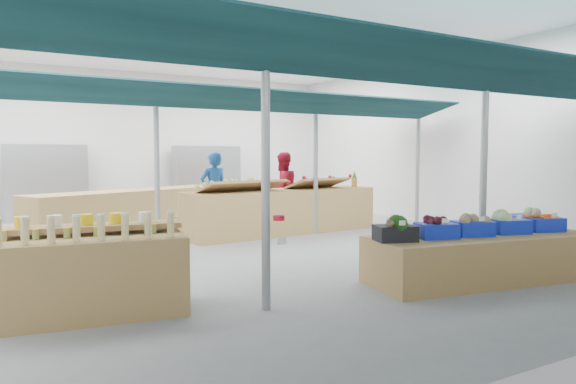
# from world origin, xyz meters

# --- Properties ---
(floor) EXTENTS (13.00, 13.00, 0.00)m
(floor) POSITION_xyz_m (0.00, 0.00, 0.00)
(floor) COLOR slate
(floor) RESTS_ON ground
(hall) EXTENTS (13.00, 13.00, 13.00)m
(hall) POSITION_xyz_m (0.00, 1.44, 2.65)
(hall) COLOR silver
(hall) RESTS_ON ground
(pole_grid) EXTENTS (10.00, 4.60, 3.00)m
(pole_grid) POSITION_xyz_m (0.75, -1.75, 1.81)
(pole_grid) COLOR gray
(pole_grid) RESTS_ON floor
(awnings) EXTENTS (9.50, 7.08, 0.30)m
(awnings) POSITION_xyz_m (0.75, -1.75, 2.78)
(awnings) COLOR black
(awnings) RESTS_ON pole_grid
(back_shelving_left) EXTENTS (2.00, 0.50, 2.00)m
(back_shelving_left) POSITION_xyz_m (-2.50, 6.00, 1.00)
(back_shelving_left) COLOR #B23F33
(back_shelving_left) RESTS_ON floor
(back_shelving_right) EXTENTS (2.00, 0.50, 2.00)m
(back_shelving_right) POSITION_xyz_m (2.00, 6.00, 1.00)
(back_shelving_right) COLOR #B23F33
(back_shelving_right) RESTS_ON floor
(bottle_shelf) EXTENTS (2.02, 1.39, 1.13)m
(bottle_shelf) POSITION_xyz_m (-2.70, -3.25, 0.46)
(bottle_shelf) COLOR olive
(bottle_shelf) RESTS_ON floor
(veg_counter) EXTENTS (3.38, 1.58, 0.63)m
(veg_counter) POSITION_xyz_m (2.21, -4.25, 0.32)
(veg_counter) COLOR olive
(veg_counter) RESTS_ON floor
(fruit_counter) EXTENTS (4.62, 1.53, 0.97)m
(fruit_counter) POSITION_xyz_m (1.92, 0.96, 0.49)
(fruit_counter) COLOR olive
(fruit_counter) RESTS_ON floor
(far_counter) EXTENTS (5.03, 3.04, 0.91)m
(far_counter) POSITION_xyz_m (-0.84, 3.40, 0.46)
(far_counter) COLOR olive
(far_counter) RESTS_ON floor
(crate_stack) EXTENTS (0.60, 0.50, 0.62)m
(crate_stack) POSITION_xyz_m (3.17, -4.51, 0.31)
(crate_stack) COLOR #1128BE
(crate_stack) RESTS_ON floor
(vendor_left) EXTENTS (0.70, 0.50, 1.81)m
(vendor_left) POSITION_xyz_m (0.72, 2.06, 0.91)
(vendor_left) COLOR #15468E
(vendor_left) RESTS_ON floor
(vendor_right) EXTENTS (0.95, 0.77, 1.81)m
(vendor_right) POSITION_xyz_m (2.52, 2.06, 0.91)
(vendor_right) COLOR maroon
(vendor_right) RESTS_ON floor
(crate_broccoli) EXTENTS (0.58, 0.49, 0.35)m
(crate_broccoli) POSITION_xyz_m (0.83, -4.04, 0.79)
(crate_broccoli) COLOR black
(crate_broccoli) RESTS_ON veg_counter
(crate_beets) EXTENTS (0.58, 0.49, 0.29)m
(crate_beets) POSITION_xyz_m (1.46, -4.13, 0.77)
(crate_beets) COLOR #1128BE
(crate_beets) RESTS_ON veg_counter
(crate_celeriac) EXTENTS (0.58, 0.49, 0.31)m
(crate_celeriac) POSITION_xyz_m (2.04, -4.23, 0.78)
(crate_celeriac) COLOR #1128BE
(crate_celeriac) RESTS_ON veg_counter
(crate_cabbage) EXTENTS (0.58, 0.49, 0.35)m
(crate_cabbage) POSITION_xyz_m (2.66, -4.32, 0.79)
(crate_cabbage) COLOR #1128BE
(crate_cabbage) RESTS_ON veg_counter
(crate_carrots) EXTENTS (0.58, 0.49, 0.29)m
(crate_carrots) POSITION_xyz_m (3.28, -4.42, 0.74)
(crate_carrots) COLOR #1128BE
(crate_carrots) RESTS_ON veg_counter
(sparrow) EXTENTS (0.12, 0.09, 0.11)m
(sparrow) POSITION_xyz_m (0.67, -4.13, 0.88)
(sparrow) COLOR brown
(sparrow) RESTS_ON crate_broccoli
(pole_ribbon) EXTENTS (0.12, 0.12, 0.28)m
(pole_ribbon) POSITION_xyz_m (-1.14, -4.57, 1.08)
(pole_ribbon) COLOR red
(pole_ribbon) RESTS_ON pole_grid
(apple_heap_yellow) EXTENTS (2.00, 1.06, 0.27)m
(apple_heap_yellow) POSITION_xyz_m (0.85, 0.74, 1.14)
(apple_heap_yellow) COLOR #997247
(apple_heap_yellow) RESTS_ON fruit_counter
(apple_heap_red) EXTENTS (1.61, 0.98, 0.27)m
(apple_heap_red) POSITION_xyz_m (2.84, 0.94, 1.14)
(apple_heap_red) COLOR #997247
(apple_heap_red) RESTS_ON fruit_counter
(pineapple) EXTENTS (0.14, 0.14, 0.39)m
(pineapple) POSITION_xyz_m (3.97, 1.06, 1.15)
(pineapple) COLOR #8C6019
(pineapple) RESTS_ON fruit_counter
(crate_extra) EXTENTS (0.53, 0.42, 0.32)m
(crate_extra) POSITION_xyz_m (3.35, -4.02, 0.78)
(crate_extra) COLOR #1128BE
(crate_extra) RESTS_ON veg_counter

